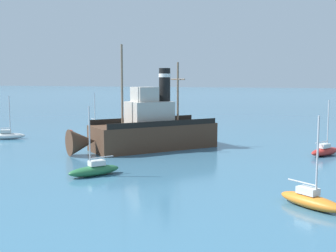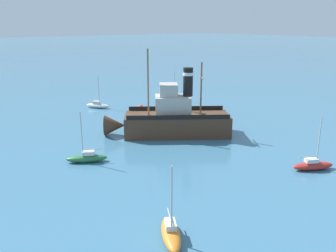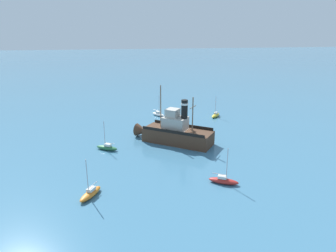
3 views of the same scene
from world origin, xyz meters
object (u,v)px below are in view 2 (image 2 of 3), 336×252
old_tugboat (172,119)px  mooring_buoy (141,108)px  sailboat_white (98,105)px  sailboat_red (313,165)px  sailboat_orange (171,233)px  sailboat_yellow (174,98)px  sailboat_green (87,158)px

old_tugboat → mooring_buoy: size_ratio=15.69×
sailboat_white → sailboat_red: bearing=-175.2°
sailboat_red → sailboat_white: 33.66m
sailboat_orange → sailboat_white: (33.47, -13.73, 0.00)m
sailboat_white → mooring_buoy: 6.91m
old_tugboat → sailboat_white: 17.66m
sailboat_orange → sailboat_yellow: (30.10, -26.46, 0.00)m
sailboat_green → sailboat_white: (18.93, -11.74, 0.00)m
mooring_buoy → sailboat_red: bearing=177.4°
old_tugboat → sailboat_yellow: old_tugboat is taller
sailboat_green → mooring_buoy: sailboat_green is taller
old_tugboat → mooring_buoy: (12.05, -4.17, -1.40)m
old_tugboat → sailboat_green: size_ratio=2.75×
sailboat_orange → sailboat_green: bearing=-7.8°
old_tugboat → sailboat_white: old_tugboat is taller
sailboat_white → sailboat_yellow: bearing=-104.8°
sailboat_red → sailboat_white: same height
sailboat_orange → sailboat_red: same height
sailboat_red → sailboat_orange: bearing=89.8°
sailboat_red → sailboat_yellow: bearing=-18.1°
old_tugboat → sailboat_green: 11.83m
old_tugboat → sailboat_orange: old_tugboat is taller
old_tugboat → sailboat_yellow: (14.24, -12.80, -1.40)m
sailboat_red → sailboat_white: size_ratio=1.00×
sailboat_orange → sailboat_white: 36.18m
sailboat_green → sailboat_yellow: same height
sailboat_green → sailboat_yellow: (15.56, -24.47, 0.00)m
sailboat_yellow → mooring_buoy: (-2.19, 8.62, 0.00)m
sailboat_white → sailboat_yellow: 13.17m
sailboat_red → sailboat_yellow: size_ratio=1.00×
old_tugboat → mooring_buoy: old_tugboat is taller
sailboat_yellow → mooring_buoy: size_ratio=5.71×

